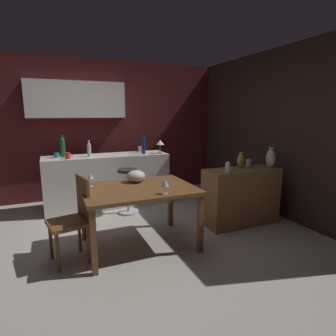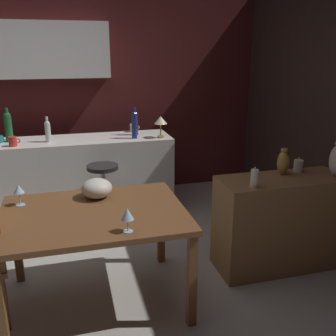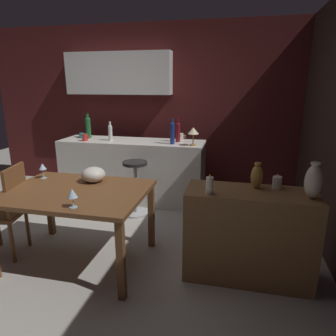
% 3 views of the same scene
% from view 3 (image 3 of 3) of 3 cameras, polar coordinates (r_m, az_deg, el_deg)
% --- Properties ---
extents(ground_plane, '(9.00, 9.00, 0.00)m').
position_cam_3_polar(ground_plane, '(3.58, -15.30, -13.30)').
color(ground_plane, '#B7B2A8').
extents(wall_kitchen_back, '(5.20, 0.33, 2.60)m').
position_cam_3_polar(wall_kitchen_back, '(5.09, -5.99, 12.31)').
color(wall_kitchen_back, '#4C1919').
rests_on(wall_kitchen_back, ground_plane).
extents(dining_table, '(1.31, 0.97, 0.74)m').
position_cam_3_polar(dining_table, '(2.99, -16.88, -5.48)').
color(dining_table, brown).
rests_on(dining_table, ground_plane).
extents(kitchen_counter, '(2.10, 0.60, 0.90)m').
position_cam_3_polar(kitchen_counter, '(4.54, -6.70, -0.45)').
color(kitchen_counter, silver).
rests_on(kitchen_counter, ground_plane).
extents(sideboard_cabinet, '(1.10, 0.44, 0.82)m').
position_cam_3_polar(sideboard_cabinet, '(2.83, 14.84, -12.08)').
color(sideboard_cabinet, olive).
rests_on(sideboard_cabinet, ground_plane).
extents(chair_near_window, '(0.47, 0.47, 0.93)m').
position_cam_3_polar(chair_near_window, '(3.44, -27.92, -6.69)').
color(chair_near_window, brown).
rests_on(chair_near_window, ground_plane).
extents(bar_stool, '(0.34, 0.34, 0.73)m').
position_cam_3_polar(bar_stool, '(4.02, -6.10, -3.50)').
color(bar_stool, '#262323').
rests_on(bar_stool, ground_plane).
extents(wine_glass_left, '(0.08, 0.08, 0.16)m').
position_cam_3_polar(wine_glass_left, '(3.41, -22.52, 0.17)').
color(wine_glass_left, silver).
rests_on(wine_glass_left, dining_table).
extents(wine_glass_right, '(0.08, 0.08, 0.16)m').
position_cam_3_polar(wine_glass_right, '(2.53, -17.55, -4.60)').
color(wine_glass_right, silver).
rests_on(wine_glass_right, dining_table).
extents(fruit_bowl, '(0.24, 0.24, 0.15)m').
position_cam_3_polar(fruit_bowl, '(3.14, -13.84, -1.20)').
color(fruit_bowl, beige).
rests_on(fruit_bowl, dining_table).
extents(wine_bottle_ruby, '(0.06, 0.06, 0.35)m').
position_cam_3_polar(wine_bottle_ruby, '(4.29, 1.89, 6.93)').
color(wine_bottle_ruby, maroon).
rests_on(wine_bottle_ruby, kitchen_counter).
extents(wine_bottle_cobalt, '(0.06, 0.06, 0.35)m').
position_cam_3_polar(wine_bottle_cobalt, '(4.12, 0.82, 6.76)').
color(wine_bottle_cobalt, navy).
rests_on(wine_bottle_cobalt, kitchen_counter).
extents(wine_bottle_clear, '(0.06, 0.06, 0.27)m').
position_cam_3_polar(wine_bottle_clear, '(4.47, -10.80, 6.72)').
color(wine_bottle_clear, silver).
rests_on(wine_bottle_clear, kitchen_counter).
extents(wine_bottle_green, '(0.08, 0.08, 0.37)m').
position_cam_3_polar(wine_bottle_green, '(4.74, -14.80, 7.57)').
color(wine_bottle_green, '#1E592D').
rests_on(wine_bottle_green, kitchen_counter).
extents(cup_teal, '(0.12, 0.08, 0.08)m').
position_cam_3_polar(cup_teal, '(4.80, -15.83, 5.92)').
color(cup_teal, teal).
rests_on(cup_teal, kitchen_counter).
extents(cup_cream, '(0.12, 0.08, 0.09)m').
position_cam_3_polar(cup_cream, '(4.48, 2.39, 5.94)').
color(cup_cream, beige).
rests_on(cup_cream, kitchen_counter).
extents(cup_red, '(0.11, 0.08, 0.10)m').
position_cam_3_polar(cup_red, '(4.53, -15.35, 5.56)').
color(cup_red, red).
rests_on(cup_red, kitchen_counter).
extents(counter_lamp, '(0.15, 0.15, 0.24)m').
position_cam_3_polar(counter_lamp, '(4.02, 4.77, 6.82)').
color(counter_lamp, '#A58447').
rests_on(counter_lamp, kitchen_counter).
extents(pillar_candle_tall, '(0.06, 0.06, 0.17)m').
position_cam_3_polar(pillar_candle_tall, '(2.52, 7.81, -3.25)').
color(pillar_candle_tall, white).
rests_on(pillar_candle_tall, sideboard_cabinet).
extents(pillar_candle_short, '(0.08, 0.08, 0.13)m').
position_cam_3_polar(pillar_candle_short, '(2.79, 19.80, -2.58)').
color(pillar_candle_short, white).
rests_on(pillar_candle_short, sideboard_cabinet).
extents(vase_brass, '(0.10, 0.10, 0.23)m').
position_cam_3_polar(vase_brass, '(2.73, 16.36, -1.50)').
color(vase_brass, '#B78C38').
rests_on(vase_brass, sideboard_cabinet).
extents(vase_ceramic_ivory, '(0.13, 0.13, 0.30)m').
position_cam_3_polar(vase_ceramic_ivory, '(2.63, 25.66, -2.30)').
color(vase_ceramic_ivory, beige).
rests_on(vase_ceramic_ivory, sideboard_cabinet).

